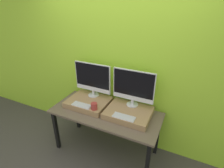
# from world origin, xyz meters

# --- Properties ---
(ground_plane) EXTENTS (12.00, 12.00, 0.00)m
(ground_plane) POSITION_xyz_m (0.00, 0.00, 0.00)
(ground_plane) COLOR #423D38
(wall_back) EXTENTS (8.00, 0.04, 2.60)m
(wall_back) POSITION_xyz_m (0.00, 0.75, 1.30)
(wall_back) COLOR #9ED12D
(wall_back) RESTS_ON ground_plane
(workbench) EXTENTS (1.57, 0.68, 0.73)m
(workbench) POSITION_xyz_m (0.00, 0.34, 0.65)
(workbench) COLOR brown
(workbench) RESTS_ON ground_plane
(wooden_riser_left) EXTENTS (0.61, 0.49, 0.08)m
(wooden_riser_left) POSITION_xyz_m (-0.32, 0.41, 0.77)
(wooden_riser_left) COLOR #99754C
(wooden_riser_left) RESTS_ON workbench
(monitor_left) EXTENTS (0.59, 0.17, 0.53)m
(monitor_left) POSITION_xyz_m (-0.32, 0.56, 1.11)
(monitor_left) COLOR silver
(monitor_left) RESTS_ON wooden_riser_left
(keyboard_left) EXTENTS (0.29, 0.11, 0.01)m
(keyboard_left) POSITION_xyz_m (-0.32, 0.23, 0.82)
(keyboard_left) COLOR silver
(keyboard_left) RESTS_ON wooden_riser_left
(mug) EXTENTS (0.09, 0.09, 0.09)m
(mug) POSITION_xyz_m (-0.12, 0.23, 0.86)
(mug) COLOR #9E332D
(mug) RESTS_ON wooden_riser_left
(wooden_riser_right) EXTENTS (0.61, 0.49, 0.08)m
(wooden_riser_right) POSITION_xyz_m (0.32, 0.41, 0.77)
(wooden_riser_right) COLOR #99754C
(wooden_riser_right) RESTS_ON workbench
(monitor_right) EXTENTS (0.59, 0.17, 0.53)m
(monitor_right) POSITION_xyz_m (0.32, 0.56, 1.11)
(monitor_right) COLOR silver
(monitor_right) RESTS_ON wooden_riser_right
(keyboard_right) EXTENTS (0.29, 0.11, 0.01)m
(keyboard_right) POSITION_xyz_m (0.32, 0.23, 0.82)
(keyboard_right) COLOR silver
(keyboard_right) RESTS_ON wooden_riser_right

